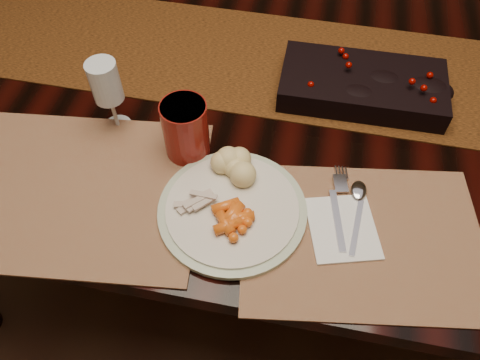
% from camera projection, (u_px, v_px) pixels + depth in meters
% --- Properties ---
extents(floor, '(5.00, 5.00, 0.00)m').
position_uv_depth(floor, '(264.00, 252.00, 1.64)').
color(floor, black).
rests_on(floor, ground).
extents(dining_table, '(1.80, 1.00, 0.75)m').
position_uv_depth(dining_table, '(269.00, 191.00, 1.34)').
color(dining_table, black).
rests_on(dining_table, floor).
extents(table_runner, '(1.78, 0.39, 0.00)m').
position_uv_depth(table_runner, '(305.00, 66.00, 1.09)').
color(table_runner, '#451F05').
rests_on(table_runner, dining_table).
extents(centerpiece, '(0.35, 0.18, 0.07)m').
position_uv_depth(centerpiece, '(363.00, 82.00, 1.00)').
color(centerpiece, black).
rests_on(centerpiece, table_runner).
extents(placemat_main, '(0.46, 0.37, 0.00)m').
position_uv_depth(placemat_main, '(362.00, 238.00, 0.82)').
color(placemat_main, brown).
rests_on(placemat_main, dining_table).
extents(placemat_second, '(0.53, 0.42, 0.00)m').
position_uv_depth(placemat_second, '(71.00, 189.00, 0.88)').
color(placemat_second, '#915B40').
rests_on(placemat_second, dining_table).
extents(dinner_plate, '(0.31, 0.31, 0.01)m').
position_uv_depth(dinner_plate, '(232.00, 209.00, 0.84)').
color(dinner_plate, silver).
rests_on(dinner_plate, placemat_main).
extents(baby_carrots, '(0.12, 0.10, 0.02)m').
position_uv_depth(baby_carrots, '(244.00, 221.00, 0.80)').
color(baby_carrots, '#E35D14').
rests_on(baby_carrots, dinner_plate).
extents(mashed_potatoes, '(0.09, 0.08, 0.05)m').
position_uv_depth(mashed_potatoes, '(234.00, 164.00, 0.86)').
color(mashed_potatoes, '#E3D482').
rests_on(mashed_potatoes, dinner_plate).
extents(turkey_shreds, '(0.08, 0.07, 0.01)m').
position_uv_depth(turkey_shreds, '(196.00, 200.00, 0.83)').
color(turkey_shreds, '#A3958F').
rests_on(turkey_shreds, dinner_plate).
extents(napkin, '(0.15, 0.16, 0.00)m').
position_uv_depth(napkin, '(342.00, 228.00, 0.82)').
color(napkin, white).
rests_on(napkin, placemat_main).
extents(fork, '(0.06, 0.16, 0.00)m').
position_uv_depth(fork, '(338.00, 210.00, 0.84)').
color(fork, '#B7B7B9').
rests_on(fork, napkin).
extents(spoon, '(0.04, 0.15, 0.00)m').
position_uv_depth(spoon, '(357.00, 215.00, 0.83)').
color(spoon, silver).
rests_on(spoon, napkin).
extents(red_cup, '(0.11, 0.11, 0.12)m').
position_uv_depth(red_cup, '(186.00, 129.00, 0.88)').
color(red_cup, maroon).
rests_on(red_cup, placemat_main).
extents(wine_glass, '(0.07, 0.07, 0.16)m').
position_uv_depth(wine_glass, '(110.00, 97.00, 0.91)').
color(wine_glass, '#A3B6C0').
rests_on(wine_glass, dining_table).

